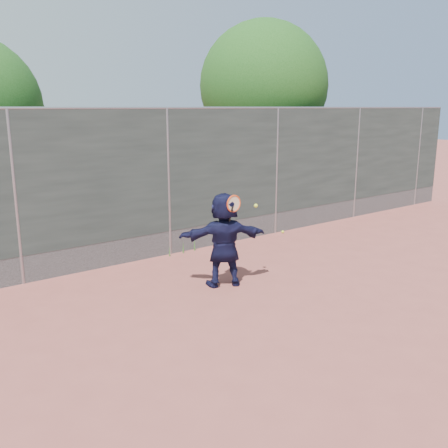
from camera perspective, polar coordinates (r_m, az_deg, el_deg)
ground at (r=7.96m, az=7.19°, el=-9.16°), size 80.00×80.00×0.00m
player at (r=8.50m, az=0.00°, el=-1.79°), size 1.58×1.06×1.63m
ball_ground at (r=12.31m, az=6.73°, el=-0.89°), size 0.07×0.07×0.07m
fence at (r=10.25m, az=-6.38°, el=5.10°), size 20.00×0.06×3.03m
swing_action at (r=8.28m, az=1.36°, el=2.19°), size 0.72×0.15×0.51m
tree_right at (r=14.77m, az=4.95°, el=15.03°), size 3.78×3.60×5.39m
weed_clump at (r=10.61m, az=-4.49°, el=-2.59°), size 0.68×0.07×0.30m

